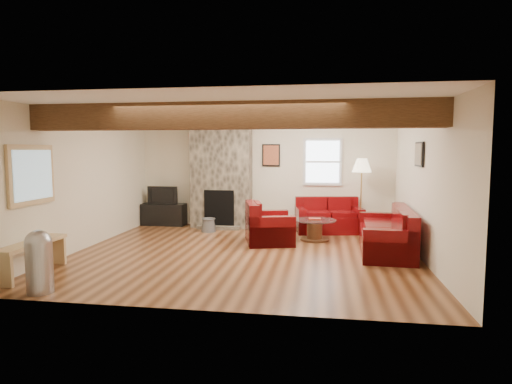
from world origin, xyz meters
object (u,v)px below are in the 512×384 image
armchair_red (269,223)px  sofa_three (386,230)px  television (164,195)px  floor_lamp (362,170)px  loveseat (329,215)px  coffee_table (315,230)px  tv_cabinet (164,214)px

armchair_red → sofa_three: bearing=-116.4°
television → floor_lamp: (4.64, -0.33, 0.66)m
loveseat → coffee_table: size_ratio=1.66×
sofa_three → tv_cabinet: bearing=-109.5°
television → floor_lamp: floor_lamp is taller
floor_lamp → sofa_three: bearing=-80.5°
sofa_three → loveseat: 2.01m
armchair_red → tv_cabinet: size_ratio=0.95×
sofa_three → television: television is taller
sofa_three → armchair_red: armchair_red is taller
armchair_red → television: size_ratio=1.34×
armchair_red → coffee_table: size_ratio=1.15×
coffee_table → floor_lamp: size_ratio=0.53×
coffee_table → sofa_three: bearing=-32.9°
loveseat → sofa_three: bearing=-70.6°
sofa_three → loveseat: (-0.97, 1.75, -0.01)m
tv_cabinet → television: 0.48m
tv_cabinet → floor_lamp: size_ratio=0.64×
sofa_three → coffee_table: sofa_three is taller
armchair_red → tv_cabinet: armchair_red is taller
sofa_three → floor_lamp: size_ratio=1.25×
loveseat → tv_cabinet: (-3.96, 0.30, -0.12)m
television → floor_lamp: 4.70m
sofa_three → television: (-4.93, 2.05, 0.34)m
tv_cabinet → floor_lamp: floor_lamp is taller
loveseat → television: 3.98m
tv_cabinet → floor_lamp: (4.64, -0.33, 1.14)m
television → sofa_three: bearing=-22.6°
loveseat → coffee_table: bearing=-117.2°
coffee_table → television: (-3.66, 1.23, 0.53)m
coffee_table → tv_cabinet: size_ratio=0.82×
coffee_table → television: bearing=161.4°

